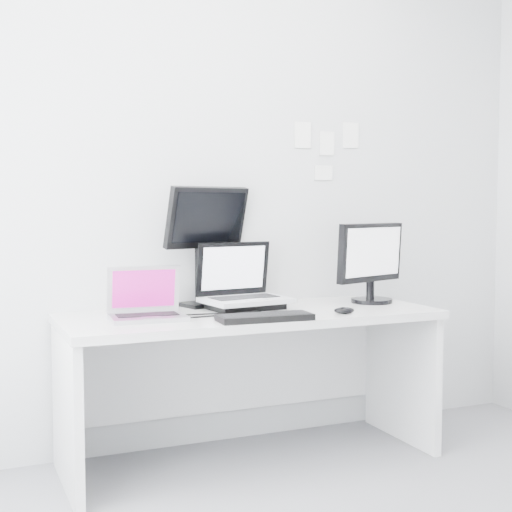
{
  "coord_description": "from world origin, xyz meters",
  "views": [
    {
      "loc": [
        -1.33,
        -1.92,
        1.24
      ],
      "look_at": [
        0.02,
        1.23,
        1.0
      ],
      "focal_mm": 50.7,
      "sensor_mm": 36.0,
      "label": 1
    }
  ],
  "objects": [
    {
      "name": "back_wall",
      "position": [
        0.0,
        1.6,
        1.35
      ],
      "size": [
        3.6,
        0.0,
        3.6
      ],
      "primitive_type": "plane",
      "rotation": [
        1.57,
        0.0,
        0.0
      ],
      "color": "#BABCBE",
      "rests_on": "ground"
    },
    {
      "name": "desk",
      "position": [
        0.0,
        1.25,
        0.36
      ],
      "size": [
        1.8,
        0.7,
        0.73
      ],
      "primitive_type": "cube",
      "color": "silver",
      "rests_on": "ground"
    },
    {
      "name": "macbook",
      "position": [
        -0.52,
        1.2,
        0.85
      ],
      "size": [
        0.35,
        0.27,
        0.25
      ],
      "primitive_type": "cube",
      "rotation": [
        0.0,
        0.0,
        -0.07
      ],
      "color": "#ABAAAF",
      "rests_on": "desk"
    },
    {
      "name": "speaker",
      "position": [
        -0.12,
        1.52,
        0.81
      ],
      "size": [
        0.11,
        0.11,
        0.16
      ],
      "primitive_type": "cube",
      "rotation": [
        0.0,
        0.0,
        -0.38
      ],
      "color": "black",
      "rests_on": "desk"
    },
    {
      "name": "dell_laptop",
      "position": [
        0.02,
        1.34,
        0.9
      ],
      "size": [
        0.44,
        0.37,
        0.34
      ],
      "primitive_type": "cube",
      "rotation": [
        0.0,
        0.0,
        0.13
      ],
      "color": "#B8BBBF",
      "rests_on": "desk"
    },
    {
      "name": "rear_monitor",
      "position": [
        -0.13,
        1.54,
        1.04
      ],
      "size": [
        0.49,
        0.29,
        0.62
      ],
      "primitive_type": "cube",
      "rotation": [
        0.0,
        0.0,
        0.3
      ],
      "color": "black",
      "rests_on": "desk"
    },
    {
      "name": "samsung_monitor",
      "position": [
        0.71,
        1.31,
        0.95
      ],
      "size": [
        0.52,
        0.36,
        0.43
      ],
      "primitive_type": "cube",
      "rotation": [
        0.0,
        0.0,
        0.34
      ],
      "color": "black",
      "rests_on": "desk"
    },
    {
      "name": "keyboard",
      "position": [
        -0.04,
        0.99,
        0.74
      ],
      "size": [
        0.43,
        0.18,
        0.03
      ],
      "primitive_type": "cube",
      "rotation": [
        0.0,
        0.0,
        -0.06
      ],
      "color": "black",
      "rests_on": "desk"
    },
    {
      "name": "mouse",
      "position": [
        0.38,
        1.02,
        0.75
      ],
      "size": [
        0.11,
        0.08,
        0.03
      ],
      "primitive_type": "ellipsoid",
      "rotation": [
        0.0,
        0.0,
        -0.23
      ],
      "color": "black",
      "rests_on": "desk"
    },
    {
      "name": "wall_note_0",
      "position": [
        0.45,
        1.59,
        1.62
      ],
      "size": [
        0.1,
        0.0,
        0.14
      ],
      "primitive_type": "cube",
      "color": "white",
      "rests_on": "back_wall"
    },
    {
      "name": "wall_note_1",
      "position": [
        0.6,
        1.59,
        1.58
      ],
      "size": [
        0.09,
        0.0,
        0.13
      ],
      "primitive_type": "cube",
      "color": "white",
      "rests_on": "back_wall"
    },
    {
      "name": "wall_note_2",
      "position": [
        0.75,
        1.59,
        1.63
      ],
      "size": [
        0.1,
        0.0,
        0.14
      ],
      "primitive_type": "cube",
      "color": "white",
      "rests_on": "back_wall"
    },
    {
      "name": "wall_note_3",
      "position": [
        0.58,
        1.59,
        1.42
      ],
      "size": [
        0.11,
        0.0,
        0.08
      ],
      "primitive_type": "cube",
      "color": "white",
      "rests_on": "back_wall"
    }
  ]
}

